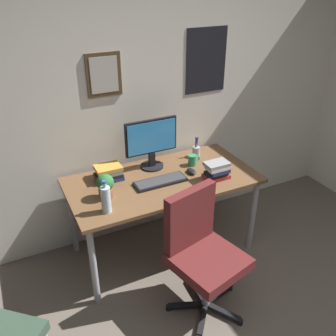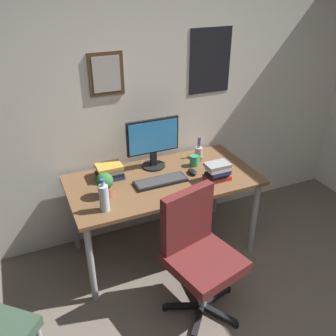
# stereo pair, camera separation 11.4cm
# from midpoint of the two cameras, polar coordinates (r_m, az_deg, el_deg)

# --- Properties ---
(wall_back) EXTENTS (4.40, 0.10, 2.60)m
(wall_back) POSITION_cam_midpoint_polar(r_m,az_deg,el_deg) (3.23, -4.38, 11.09)
(wall_back) COLOR silver
(wall_back) RESTS_ON ground_plane
(desk) EXTENTS (1.55, 0.78, 0.74)m
(desk) POSITION_cam_midpoint_polar(r_m,az_deg,el_deg) (3.07, -1.89, -2.90)
(desk) COLOR brown
(desk) RESTS_ON ground_plane
(office_chair) EXTENTS (0.58, 0.58, 0.95)m
(office_chair) POSITION_cam_midpoint_polar(r_m,az_deg,el_deg) (2.66, 3.85, -12.25)
(office_chair) COLOR #591E1E
(office_chair) RESTS_ON ground_plane
(monitor) EXTENTS (0.46, 0.20, 0.43)m
(monitor) POSITION_cam_midpoint_polar(r_m,az_deg,el_deg) (3.12, -3.64, 4.08)
(monitor) COLOR black
(monitor) RESTS_ON desk
(keyboard) EXTENTS (0.43, 0.15, 0.03)m
(keyboard) POSITION_cam_midpoint_polar(r_m,az_deg,el_deg) (2.97, -2.26, -2.10)
(keyboard) COLOR black
(keyboard) RESTS_ON desk
(computer_mouse) EXTENTS (0.06, 0.11, 0.04)m
(computer_mouse) POSITION_cam_midpoint_polar(r_m,az_deg,el_deg) (3.11, 2.56, -0.52)
(computer_mouse) COLOR black
(computer_mouse) RESTS_ON desk
(water_bottle) EXTENTS (0.07, 0.07, 0.25)m
(water_bottle) POSITION_cam_midpoint_polar(r_m,az_deg,el_deg) (2.63, -10.80, -4.74)
(water_bottle) COLOR silver
(water_bottle) RESTS_ON desk
(coffee_mug_near) EXTENTS (0.11, 0.08, 0.09)m
(coffee_mug_near) POSITION_cam_midpoint_polar(r_m,az_deg,el_deg) (3.23, 2.81, 1.23)
(coffee_mug_near) COLOR #2D8C59
(coffee_mug_near) RESTS_ON desk
(potted_plant) EXTENTS (0.13, 0.13, 0.20)m
(potted_plant) POSITION_cam_midpoint_polar(r_m,az_deg,el_deg) (2.79, -10.79, -2.68)
(potted_plant) COLOR brown
(potted_plant) RESTS_ON desk
(pen_cup) EXTENTS (0.07, 0.07, 0.20)m
(pen_cup) POSITION_cam_midpoint_polar(r_m,az_deg,el_deg) (3.37, 3.40, 2.61)
(pen_cup) COLOR #9EA0A5
(pen_cup) RESTS_ON desk
(book_stack_left) EXTENTS (0.21, 0.15, 0.15)m
(book_stack_left) POSITION_cam_midpoint_polar(r_m,az_deg,el_deg) (3.02, 6.50, -0.42)
(book_stack_left) COLOR #B22D28
(book_stack_left) RESTS_ON desk
(book_stack_right) EXTENTS (0.22, 0.17, 0.12)m
(book_stack_right) POSITION_cam_midpoint_polar(r_m,az_deg,el_deg) (3.05, -10.13, -0.72)
(book_stack_right) COLOR navy
(book_stack_right) RESTS_ON desk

